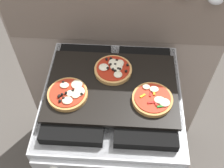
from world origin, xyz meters
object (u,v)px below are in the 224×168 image
Objects in this scene: pizza_left at (68,94)px; pizza_right at (153,99)px; baking_tray at (112,87)px; stove at (112,138)px; pizza_center at (114,69)px.

pizza_left reaches higher than pizza_right.
pizza_left reaches higher than baking_tray.
baking_tray is at bearing 158.08° from pizza_right.
stove is 0.49m from pizza_center.
pizza_left reaches higher than stove.
pizza_left is (-0.17, -0.06, 0.48)m from stove.
pizza_left is 1.00× the size of pizza_right.
baking_tray is (0.00, 0.00, 0.46)m from stove.
baking_tray is 3.33× the size of pizza_left.
pizza_left is 1.00× the size of pizza_center.
stove is at bearing 158.57° from pizza_right.
baking_tray is at bearing -92.20° from pizza_center.
pizza_center reaches higher than baking_tray.
pizza_center is (-0.16, 0.15, 0.00)m from pizza_right.
pizza_center is at bearing 87.80° from baking_tray.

